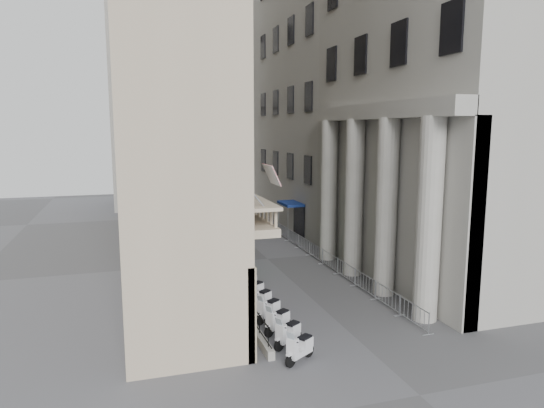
{
  "coord_description": "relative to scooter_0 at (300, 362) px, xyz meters",
  "views": [
    {
      "loc": [
        -9.71,
        -13.76,
        9.38
      ],
      "look_at": [
        -0.51,
        16.38,
        4.5
      ],
      "focal_mm": 32.0,
      "sensor_mm": 36.0,
      "label": 1
    }
  ],
  "objects": [
    {
      "name": "ground",
      "position": [
        3.21,
        -3.62,
        0.0
      ],
      "size": [
        120.0,
        120.0,
        0.0
      ],
      "primitive_type": "plane",
      "color": "#464648",
      "rests_on": "ground"
    },
    {
      "name": "left_building",
      "position": [
        -4.29,
        18.38,
        17.0
      ],
      "size": [
        5.0,
        36.0,
        34.0
      ],
      "primitive_type": "cube",
      "color": "#C3B096",
      "rests_on": "ground"
    },
    {
      "name": "far_building",
      "position": [
        3.21,
        44.38,
        15.0
      ],
      "size": [
        22.0,
        10.0,
        30.0
      ],
      "primitive_type": "cube",
      "color": "#A7A49D",
      "rests_on": "ground"
    },
    {
      "name": "iron_fence",
      "position": [
        -1.09,
        14.38,
        0.0
      ],
      "size": [
        0.3,
        28.0,
        1.4
      ],
      "primitive_type": null,
      "color": "black",
      "rests_on": "ground"
    },
    {
      "name": "blue_awning",
      "position": [
        7.36,
        22.38,
        0.0
      ],
      "size": [
        1.6,
        3.0,
        3.0
      ],
      "primitive_type": null,
      "color": "navy",
      "rests_on": "ground"
    },
    {
      "name": "flag",
      "position": [
        -0.79,
        1.38,
        0.0
      ],
      "size": [
        1.0,
        1.4,
        8.2
      ],
      "primitive_type": null,
      "color": "#9E0C11",
      "rests_on": "ground"
    },
    {
      "name": "scooter_0",
      "position": [
        0.0,
        0.0,
        0.0
      ],
      "size": [
        1.49,
        1.21,
        1.5
      ],
      "primitive_type": null,
      "rotation": [
        0.0,
        0.0,
        2.12
      ],
      "color": "silver",
      "rests_on": "ground"
    },
    {
      "name": "scooter_1",
      "position": [
        0.0,
        1.48,
        0.0
      ],
      "size": [
        1.49,
        1.21,
        1.5
      ],
      "primitive_type": null,
      "rotation": [
        0.0,
        0.0,
        2.12
      ],
      "color": "silver",
      "rests_on": "ground"
    },
    {
      "name": "scooter_2",
      "position": [
        0.0,
        2.96,
        0.0
      ],
      "size": [
        1.49,
        1.21,
        1.5
      ],
      "primitive_type": null,
      "rotation": [
        0.0,
        0.0,
        2.12
      ],
      "color": "silver",
      "rests_on": "ground"
    },
    {
      "name": "scooter_3",
      "position": [
        0.0,
        4.44,
        0.0
      ],
      "size": [
        1.49,
        1.21,
        1.5
      ],
      "primitive_type": null,
      "rotation": [
        0.0,
        0.0,
        2.12
      ],
      "color": "silver",
      "rests_on": "ground"
    },
    {
      "name": "scooter_4",
      "position": [
        0.0,
        5.92,
        0.0
      ],
      "size": [
        1.49,
        1.21,
        1.5
      ],
      "primitive_type": null,
      "rotation": [
        0.0,
        0.0,
        2.12
      ],
      "color": "silver",
      "rests_on": "ground"
    },
    {
      "name": "scooter_5",
      "position": [
        0.0,
        7.39,
        0.0
      ],
      "size": [
        1.49,
        1.21,
        1.5
      ],
      "primitive_type": null,
      "rotation": [
        0.0,
        0.0,
        2.12
      ],
      "color": "silver",
      "rests_on": "ground"
    },
    {
      "name": "scooter_6",
      "position": [
        0.0,
        8.87,
        0.0
      ],
      "size": [
        1.49,
        1.21,
        1.5
      ],
      "primitive_type": null,
      "rotation": [
        0.0,
        0.0,
        2.12
      ],
      "color": "silver",
      "rests_on": "ground"
    },
    {
      "name": "scooter_7",
      "position": [
        0.0,
        10.35,
        0.0
      ],
      "size": [
        1.49,
        1.21,
        1.5
      ],
      "primitive_type": null,
      "rotation": [
        0.0,
        0.0,
        2.12
      ],
      "color": "silver",
      "rests_on": "ground"
    },
    {
      "name": "scooter_8",
      "position": [
        0.0,
        11.83,
        0.0
      ],
      "size": [
        1.49,
        1.21,
        1.5
      ],
      "primitive_type": null,
      "rotation": [
        0.0,
        0.0,
        2.12
      ],
      "color": "silver",
      "rests_on": "ground"
    },
    {
      "name": "scooter_9",
      "position": [
        0.0,
        13.31,
        0.0
      ],
      "size": [
        1.49,
        1.21,
        1.5
      ],
      "primitive_type": null,
      "rotation": [
        0.0,
        0.0,
        2.12
      ],
      "color": "silver",
      "rests_on": "ground"
    },
    {
      "name": "scooter_10",
      "position": [
        0.0,
        14.79,
        0.0
      ],
      "size": [
        1.49,
        1.21,
        1.5
      ],
      "primitive_type": null,
      "rotation": [
        0.0,
        0.0,
        2.12
      ],
      "color": "silver",
      "rests_on": "ground"
    },
    {
      "name": "scooter_11",
      "position": [
        0.0,
        16.27,
        0.0
      ],
      "size": [
        1.49,
        1.21,
        1.5
      ],
      "primitive_type": null,
      "rotation": [
        0.0,
        0.0,
        2.12
      ],
      "color": "silver",
      "rests_on": "ground"
    },
    {
      "name": "barrier_0",
      "position": [
        6.53,
        1.88,
        0.0
      ],
      "size": [
        0.6,
        2.4,
        1.1
      ],
      "primitive_type": null,
      "color": "#A4A6AC",
      "rests_on": "ground"
    },
    {
      "name": "barrier_1",
      "position": [
        6.53,
        4.38,
        0.0
      ],
      "size": [
        0.6,
        2.4,
        1.1
      ],
      "primitive_type": null,
      "color": "#A4A6AC",
      "rests_on": "ground"
    },
    {
      "name": "barrier_2",
      "position": [
        6.53,
        6.88,
        0.0
      ],
      "size": [
        0.6,
        2.4,
        1.1
      ],
      "primitive_type": null,
      "color": "#A4A6AC",
      "rests_on": "ground"
    },
    {
      "name": "barrier_3",
      "position": [
        6.53,
        9.38,
        0.0
      ],
      "size": [
        0.6,
        2.4,
        1.1
      ],
      "primitive_type": null,
      "color": "#A4A6AC",
      "rests_on": "ground"
    },
    {
      "name": "barrier_4",
      "position": [
        6.53,
        11.88,
        0.0
      ],
      "size": [
        0.6,
        2.4,
        1.1
      ],
      "primitive_type": null,
      "color": "#A4A6AC",
      "rests_on": "ground"
    },
    {
      "name": "barrier_5",
      "position": [
        6.53,
        14.38,
        0.0
      ],
      "size": [
        0.6,
        2.4,
        1.1
      ],
      "primitive_type": null,
      "color": "#A4A6AC",
      "rests_on": "ground"
    },
    {
      "name": "barrier_6",
      "position": [
        6.53,
        16.88,
        0.0
      ],
      "size": [
        0.6,
        2.4,
        1.1
      ],
      "primitive_type": null,
      "color": "#A4A6AC",
      "rests_on": "ground"
    },
    {
      "name": "barrier_7",
      "position": [
        6.53,
        19.38,
        0.0
      ],
      "size": [
        0.6,
        2.4,
        1.1
      ],
      "primitive_type": null,
      "color": "#A4A6AC",
      "rests_on": "ground"
    },
    {
      "name": "barrier_8",
      "position": [
        6.53,
        21.88,
        0.0
      ],
      "size": [
        0.6,
        2.4,
        1.1
      ],
      "primitive_type": null,
      "color": "#A4A6AC",
      "rests_on": "ground"
    },
    {
      "name": "security_tent",
      "position": [
        -0.39,
        16.38,
        2.5
      ],
      "size": [
        3.68,
        3.68,
        2.99
      ],
      "color": "silver",
      "rests_on": "ground"
    },
    {
      "name": "street_lamp",
      "position": [
        0.33,
        16.94,
        4.52
      ],
      "size": [
        2.49,
        0.44,
        7.64
      ],
      "rotation": [
        0.0,
        0.0,
        -0.11
      ],
      "color": "#95979D",
      "rests_on": "ground"
    },
    {
      "name": "info_kiosk",
      "position": [
        -0.22,
        12.14,
        1.02
      ],
      "size": [
        0.57,
        1.0,
        2.02
      ],
      "rotation": [
        0.0,
        0.0,
        0.32
      ],
      "color": "black",
      "rests_on": "ground"
    },
    {
      "name": "pedestrian_a",
      "position": [
        2.46,
        27.0,
        0.81
      ],
      "size": [
        0.6,
        0.41,
        1.61
      ],
      "primitive_type": "imported",
      "rotation": [
        0.0,
        0.0,
        3.11
      ],
      "color": "black",
      "rests_on": "ground"
    },
    {
      "name": "pedestrian_b",
      "position": [
        4.75,
        23.89,
        0.82
      ],
      "size": [
        0.93,
        0.81,
        1.63
      ],
      "primitive_type": "imported",
      "rotation": [
        0.0,
        0.0,
        2.87
      ],
      "color": "black",
      "rests_on": "ground"
    },
    {
      "name": "pedestrian_c",
      "position": [
        4.08,
        25.19,
        0.81
      ],
      "size": [
        0.94,
        0.87,
        1.62
      ],
      "primitive_type": "imported",
      "rotation": [
        0.0,
        0.0,
        3.75
      ],
      "color": "black",
      "rests_on": "ground"
    }
  ]
}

